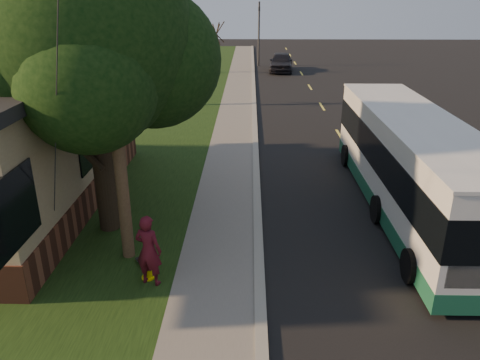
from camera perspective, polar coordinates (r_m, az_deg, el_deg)
The scene contains 16 objects.
ground at distance 11.19m, azimuth 2.39°, elevation -12.27°, with size 120.00×120.00×0.00m, color black.
road at distance 20.70m, azimuth 13.06°, elevation 3.71°, with size 8.00×80.00×0.01m, color black.
curb at distance 20.24m, azimuth 1.89°, elevation 4.03°, with size 0.25×80.00×0.12m, color gray.
sidewalk at distance 20.25m, azimuth -0.95°, elevation 4.00°, with size 2.00×80.00×0.08m, color slate.
grass_verge at distance 20.68m, azimuth -10.71°, elevation 3.98°, with size 5.00×80.00×0.07m, color black.
fire_hydrant at distance 11.20m, azimuth -11.21°, elevation -10.06°, with size 0.32×0.32×0.74m.
utility_pole at distance 10.81m, azimuth -15.53°, elevation 12.35°, with size 2.86×3.21×9.07m.
leafy_tree at distance 12.57m, azimuth -17.61°, elevation 15.86°, with size 6.30×6.00×7.80m.
bare_tree_near at distance 27.75m, azimuth -5.66°, elevation 13.30°, with size 1.38×1.21×4.31m.
bare_tree_far at distance 39.58m, azimuth -2.88°, elevation 15.74°, with size 1.38×1.21×4.03m.
traffic_signal at distance 43.37m, azimuth 2.32°, elevation 17.84°, with size 0.18×0.22×5.50m.
transit_bus at distance 14.89m, azimuth 20.23°, elevation 2.02°, with size 2.48×10.76×2.92m.
skateboarder at distance 10.76m, azimuth -11.09°, elevation -8.40°, with size 0.62×0.41×1.71m, color #4B0F1A.
skateboard_main at distance 11.77m, azimuth -11.44°, elevation -10.11°, with size 0.66×0.82×0.08m.
dumpster at distance 20.76m, azimuth -20.81°, elevation 5.00°, with size 1.65×1.35×1.38m.
distant_car at distance 40.76m, azimuth 5.03°, elevation 14.14°, with size 1.86×4.61×1.57m, color black.
Camera 1 is at (-0.26, -9.25, 6.30)m, focal length 35.00 mm.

